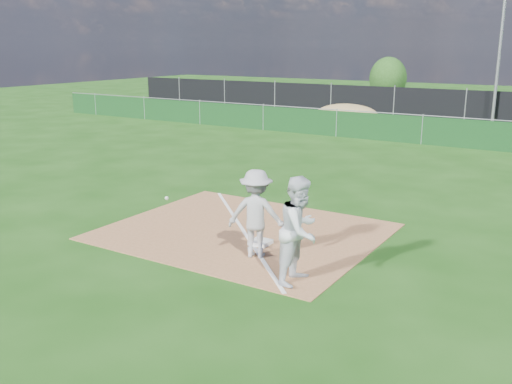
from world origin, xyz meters
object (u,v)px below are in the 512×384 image
at_px(play_at_first, 256,214).
at_px(car_left, 363,97).
at_px(car_mid, 434,101).
at_px(first_base, 261,242).
at_px(light_pole, 500,48).
at_px(runner, 300,230).
at_px(tree_left, 388,78).

height_order(play_at_first, car_left, play_at_first).
bearing_deg(car_mid, first_base, 171.18).
height_order(light_pole, car_left, light_pole).
relative_size(runner, car_left, 0.47).
bearing_deg(first_base, runner, -38.33).
relative_size(runner, tree_left, 0.60).
relative_size(light_pole, runner, 4.06).
distance_m(play_at_first, tree_left, 34.14).
bearing_deg(tree_left, car_left, -89.20).
relative_size(car_left, tree_left, 1.26).
distance_m(car_left, car_mid, 5.01).
xyz_separation_m(play_at_first, tree_left, (-8.94, 32.94, 0.77)).
xyz_separation_m(play_at_first, car_mid, (-3.90, 27.25, -0.18)).
bearing_deg(first_base, play_at_first, -65.65).
distance_m(play_at_first, car_left, 29.24).
relative_size(light_pole, tree_left, 2.44).
xyz_separation_m(play_at_first, runner, (1.32, -0.64, 0.07)).
relative_size(first_base, play_at_first, 0.15).
distance_m(runner, tree_left, 35.12).
distance_m(first_base, play_at_first, 1.11).
bearing_deg(car_left, play_at_first, -137.69).
bearing_deg(light_pole, runner, -87.78).
bearing_deg(tree_left, runner, -73.00).
height_order(first_base, car_mid, car_mid).
xyz_separation_m(car_left, tree_left, (-0.07, 5.08, 0.97)).
distance_m(first_base, runner, 2.25).
distance_m(car_left, tree_left, 5.17).
distance_m(play_at_first, runner, 1.47).
height_order(runner, car_mid, runner).
bearing_deg(light_pole, tree_left, 132.92).
distance_m(light_pole, car_left, 11.03).
height_order(car_left, car_mid, car_mid).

